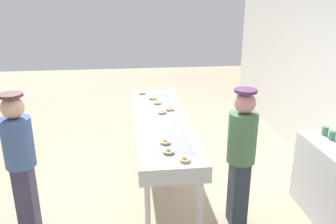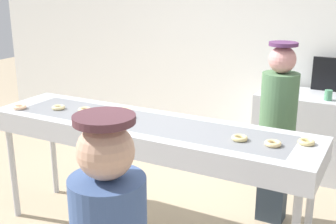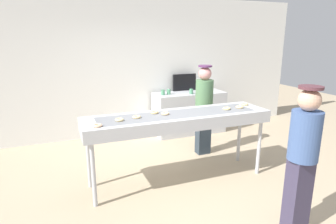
{
  "view_description": "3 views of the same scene",
  "coord_description": "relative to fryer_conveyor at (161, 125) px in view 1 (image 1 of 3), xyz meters",
  "views": [
    {
      "loc": [
        4.1,
        -0.4,
        2.56
      ],
      "look_at": [
        -0.04,
        0.09,
        1.1
      ],
      "focal_mm": 36.58,
      "sensor_mm": 36.0,
      "label": 1
    },
    {
      "loc": [
        1.68,
        -2.79,
        2.11
      ],
      "look_at": [
        0.14,
        0.11,
        1.11
      ],
      "focal_mm": 46.42,
      "sensor_mm": 36.0,
      "label": 2
    },
    {
      "loc": [
        -1.59,
        -3.64,
        2.1
      ],
      "look_at": [
        -0.1,
        0.15,
        1.04
      ],
      "focal_mm": 30.78,
      "sensor_mm": 36.0,
      "label": 3
    }
  ],
  "objects": [
    {
      "name": "plain_donut_5",
      "position": [
        -1.16,
        -0.2,
        0.11
      ],
      "size": [
        0.15,
        0.15,
        0.03
      ],
      "primitive_type": "torus",
      "rotation": [
        0.0,
        0.0,
        1.15
      ],
      "color": "#F9C294",
      "rests_on": "fryer_conveyor"
    },
    {
      "name": "ground_plane",
      "position": [
        0.0,
        0.0,
        -0.95
      ],
      "size": [
        16.0,
        16.0,
        0.0
      ],
      "primitive_type": "plane",
      "color": "tan"
    },
    {
      "name": "customer_waiting",
      "position": [
        0.75,
        -1.55,
        -0.03
      ],
      "size": [
        0.31,
        0.31,
        1.63
      ],
      "rotation": [
        0.0,
        0.0,
        -0.23
      ],
      "color": "#37324A",
      "rests_on": "ground"
    },
    {
      "name": "paper_cup_0",
      "position": [
        0.63,
        1.97,
        0.02
      ],
      "size": [
        0.08,
        0.08,
        0.11
      ],
      "primitive_type": "cylinder",
      "color": "#4C8C66",
      "rests_on": "prep_counter"
    },
    {
      "name": "plain_donut_3",
      "position": [
        0.78,
        -0.03,
        0.11
      ],
      "size": [
        0.12,
        0.12,
        0.03
      ],
      "primitive_type": "torus",
      "rotation": [
        0.0,
        0.0,
        0.02
      ],
      "color": "#E9D085",
      "rests_on": "fryer_conveyor"
    },
    {
      "name": "plain_donut_7",
      "position": [
        -0.61,
        0.01,
        0.11
      ],
      "size": [
        0.12,
        0.12,
        0.03
      ],
      "primitive_type": "torus",
      "rotation": [
        0.0,
        0.0,
        3.12
      ],
      "color": "#F1D090",
      "rests_on": "fryer_conveyor"
    },
    {
      "name": "worker_baker",
      "position": [
        0.85,
        0.79,
        -0.04
      ],
      "size": [
        0.31,
        0.31,
        1.62
      ],
      "rotation": [
        0.0,
        0.0,
        3.26
      ],
      "color": "#28333D",
      "rests_on": "ground"
    },
    {
      "name": "plain_donut_2",
      "position": [
        -0.31,
        0.15,
        0.11
      ],
      "size": [
        0.13,
        0.13,
        0.03
      ],
      "primitive_type": "torus",
      "rotation": [
        0.0,
        0.0,
        2.98
      ],
      "color": "#EDCC84",
      "rests_on": "fryer_conveyor"
    },
    {
      "name": "fryer_conveyor",
      "position": [
        0.0,
        0.0,
        0.0
      ],
      "size": [
        2.71,
        0.69,
        1.03
      ],
      "color": "#B7BABF",
      "rests_on": "ground"
    },
    {
      "name": "plain_donut_0",
      "position": [
        -0.86,
        -0.04,
        0.11
      ],
      "size": [
        0.15,
        0.15,
        0.03
      ],
      "primitive_type": "torus",
      "rotation": [
        0.0,
        0.0,
        2.69
      ],
      "color": "beige",
      "rests_on": "fryer_conveyor"
    },
    {
      "name": "plain_donut_1",
      "position": [
        1.21,
        0.11,
        0.11
      ],
      "size": [
        0.13,
        0.13,
        0.03
      ],
      "primitive_type": "torus",
      "rotation": [
        0.0,
        0.0,
        1.77
      ],
      "color": "#EBCF82",
      "rests_on": "fryer_conveyor"
    },
    {
      "name": "paper_cup_3",
      "position": [
        0.5,
        1.96,
        0.02
      ],
      "size": [
        0.08,
        0.08,
        0.11
      ],
      "primitive_type": "cylinder",
      "color": "#4C8C66",
      "rests_on": "prep_counter"
    },
    {
      "name": "plain_donut_6",
      "position": [
        -0.19,
        0.03,
        0.11
      ],
      "size": [
        0.13,
        0.13,
        0.03
      ],
      "primitive_type": "torus",
      "rotation": [
        0.0,
        0.0,
        2.94
      ],
      "color": "beige",
      "rests_on": "fryer_conveyor"
    },
    {
      "name": "plain_donut_4",
      "position": [
        1.02,
        -0.03,
        0.11
      ],
      "size": [
        0.15,
        0.15,
        0.03
      ],
      "primitive_type": "torus",
      "rotation": [
        0.0,
        0.0,
        1.23
      ],
      "color": "#F5D18D",
      "rests_on": "fryer_conveyor"
    }
  ]
}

